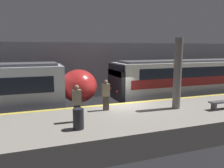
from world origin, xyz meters
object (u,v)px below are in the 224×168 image
at_px(train_boxy, 223,79).
at_px(platform_bench, 222,103).
at_px(person_waiting, 77,102).
at_px(trash_bin, 78,119).
at_px(person_walking, 106,94).
at_px(support_pillar_near, 178,74).

distance_m(train_boxy, platform_bench, 8.24).
relative_size(train_boxy, platform_bench, 13.51).
bearing_deg(platform_bench, person_waiting, 175.65).
xyz_separation_m(train_boxy, trash_bin, (-13.83, -5.95, -0.23)).
height_order(person_walking, trash_bin, person_walking).
bearing_deg(platform_bench, train_boxy, 43.19).
bearing_deg(person_waiting, platform_bench, -4.35).
relative_size(support_pillar_near, trash_bin, 4.47).
bearing_deg(person_waiting, train_boxy, 20.22).
height_order(person_walking, platform_bench, person_walking).
xyz_separation_m(train_boxy, person_walking, (-11.93, -3.72, 0.20)).
bearing_deg(person_walking, support_pillar_near, -13.76).
bearing_deg(support_pillar_near, person_waiting, -175.72).
distance_m(person_walking, trash_bin, 2.96).
bearing_deg(support_pillar_near, trash_bin, -166.93).
distance_m(support_pillar_near, person_waiting, 5.63).
bearing_deg(support_pillar_near, person_walking, 166.24).
height_order(person_waiting, trash_bin, person_waiting).
distance_m(person_waiting, person_walking, 2.22).
bearing_deg(person_walking, platform_bench, -17.92).
height_order(support_pillar_near, person_walking, support_pillar_near).
distance_m(train_boxy, person_walking, 12.50).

